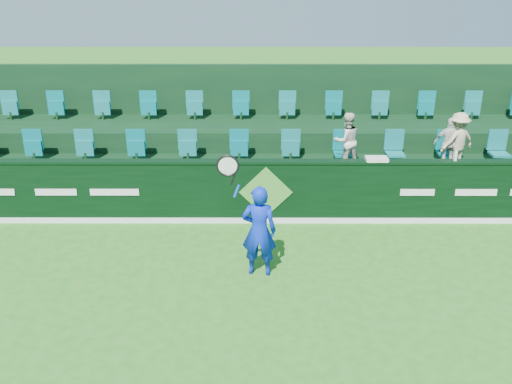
{
  "coord_description": "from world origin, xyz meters",
  "views": [
    {
      "loc": [
        -0.18,
        -6.9,
        5.1
      ],
      "look_at": [
        -0.2,
        2.8,
        1.15
      ],
      "focal_mm": 40.0,
      "sensor_mm": 36.0,
      "label": 1
    }
  ],
  "objects_px": {
    "spectator_middle": "(449,143)",
    "drinks_bottle": "(456,156)",
    "tennis_player": "(259,230)",
    "spectator_left": "(347,141)",
    "towel": "(377,159)",
    "spectator_right": "(458,141)"
  },
  "relations": [
    {
      "from": "spectator_left",
      "to": "towel",
      "type": "distance_m",
      "value": 1.21
    },
    {
      "from": "spectator_right",
      "to": "tennis_player",
      "type": "bearing_deg",
      "value": 14.33
    },
    {
      "from": "spectator_middle",
      "to": "towel",
      "type": "distance_m",
      "value": 2.14
    },
    {
      "from": "spectator_right",
      "to": "towel",
      "type": "height_order",
      "value": "spectator_right"
    },
    {
      "from": "tennis_player",
      "to": "drinks_bottle",
      "type": "bearing_deg",
      "value": 28.39
    },
    {
      "from": "spectator_middle",
      "to": "spectator_right",
      "type": "xyz_separation_m",
      "value": [
        0.17,
        0.0,
        0.06
      ]
    },
    {
      "from": "tennis_player",
      "to": "spectator_right",
      "type": "xyz_separation_m",
      "value": [
        4.38,
        3.27,
        0.59
      ]
    },
    {
      "from": "spectator_middle",
      "to": "drinks_bottle",
      "type": "bearing_deg",
      "value": 89.25
    },
    {
      "from": "towel",
      "to": "spectator_left",
      "type": "bearing_deg",
      "value": 111.76
    },
    {
      "from": "spectator_middle",
      "to": "drinks_bottle",
      "type": "distance_m",
      "value": 1.15
    },
    {
      "from": "spectator_middle",
      "to": "drinks_bottle",
      "type": "xyz_separation_m",
      "value": [
        -0.23,
        -1.12,
        0.09
      ]
    },
    {
      "from": "tennis_player",
      "to": "spectator_middle",
      "type": "height_order",
      "value": "tennis_player"
    },
    {
      "from": "tennis_player",
      "to": "towel",
      "type": "xyz_separation_m",
      "value": [
        2.39,
        2.15,
        0.54
      ]
    },
    {
      "from": "tennis_player",
      "to": "towel",
      "type": "distance_m",
      "value": 3.26
    },
    {
      "from": "drinks_bottle",
      "to": "spectator_middle",
      "type": "bearing_deg",
      "value": 78.35
    },
    {
      "from": "spectator_left",
      "to": "drinks_bottle",
      "type": "distance_m",
      "value": 2.32
    },
    {
      "from": "tennis_player",
      "to": "spectator_right",
      "type": "height_order",
      "value": "tennis_player"
    },
    {
      "from": "tennis_player",
      "to": "spectator_left",
      "type": "relative_size",
      "value": 1.82
    },
    {
      "from": "tennis_player",
      "to": "spectator_right",
      "type": "relative_size",
      "value": 1.81
    },
    {
      "from": "spectator_middle",
      "to": "drinks_bottle",
      "type": "relative_size",
      "value": 5.42
    },
    {
      "from": "drinks_bottle",
      "to": "tennis_player",
      "type": "bearing_deg",
      "value": -151.61
    },
    {
      "from": "spectator_left",
      "to": "drinks_bottle",
      "type": "xyz_separation_m",
      "value": [
        2.04,
        -1.12,
        0.03
      ]
    }
  ]
}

